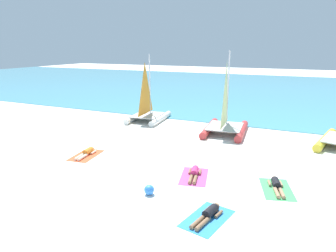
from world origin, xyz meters
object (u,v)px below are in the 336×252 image
at_px(sailboat_white, 148,111).
at_px(sunbather_rightmost, 277,185).
at_px(towel_center_left, 194,176).
at_px(sunbather_center_left, 194,173).
at_px(towel_center_right, 207,218).
at_px(sunbather_center_right, 208,214).
at_px(towel_rightmost, 277,189).
at_px(sailboat_red, 225,122).
at_px(towel_leftmost, 86,155).
at_px(sunbather_leftmost, 87,153).
at_px(beach_ball, 149,190).

bearing_deg(sailboat_white, sunbather_rightmost, -43.88).
relative_size(sailboat_white, towel_center_left, 2.53).
height_order(towel_center_left, sunbather_center_left, sunbather_center_left).
xyz_separation_m(towel_center_right, sunbather_center_right, (0.01, 0.07, 0.13)).
bearing_deg(towel_center_left, sunbather_center_right, -61.96).
bearing_deg(towel_rightmost, sunbather_center_right, -120.56).
bearing_deg(sailboat_red, sailboat_white, 165.28).
height_order(sailboat_white, towel_leftmost, sailboat_white).
bearing_deg(sunbather_center_left, sailboat_white, 115.74).
bearing_deg(sailboat_white, sunbather_center_right, -59.12).
bearing_deg(sunbather_rightmost, towel_leftmost, 165.03).
bearing_deg(sunbather_leftmost, sailboat_red, 43.88).
xyz_separation_m(sunbather_center_left, towel_rightmost, (3.32, 0.16, -0.13)).
bearing_deg(towel_center_left, sunbather_center_left, 103.52).
distance_m(towel_leftmost, towel_rightmost, 9.14).
relative_size(sunbather_leftmost, beach_ball, 4.10).
bearing_deg(towel_center_right, sailboat_red, 101.24).
xyz_separation_m(sailboat_red, sunbather_rightmost, (3.76, -6.73, -0.63)).
xyz_separation_m(towel_rightmost, sunbather_rightmost, (-0.02, 0.06, 0.13)).
distance_m(sailboat_red, towel_center_right, 10.13).
bearing_deg(beach_ball, towel_leftmost, 154.02).
xyz_separation_m(sunbather_leftmost, towel_rightmost, (9.15, -0.01, -0.13)).
height_order(towel_leftmost, sunbather_center_right, sunbather_center_right).
height_order(towel_center_left, sunbather_rightmost, sunbather_rightmost).
xyz_separation_m(sailboat_white, beach_ball, (5.54, -10.22, -0.52)).
height_order(sailboat_white, sunbather_center_left, sailboat_white).
distance_m(sailboat_white, towel_leftmost, 7.91).
bearing_deg(sunbather_leftmost, towel_center_right, -30.78).
bearing_deg(sunbather_leftmost, sunbather_rightmost, -7.40).
distance_m(sailboat_red, sunbather_leftmost, 8.68).
xyz_separation_m(towel_center_left, beach_ball, (-0.97, -2.21, 0.19)).
xyz_separation_m(sailboat_white, towel_center_right, (8.00, -10.90, -0.71)).
distance_m(towel_center_left, sunbather_rightmost, 3.30).
bearing_deg(sailboat_white, towel_leftmost, -90.72).
bearing_deg(sailboat_red, sunbather_center_right, -83.94).
height_order(towel_leftmost, sunbather_rightmost, sunbather_rightmost).
bearing_deg(sunbather_center_right, towel_rightmost, 71.12).
xyz_separation_m(towel_center_right, towel_rightmost, (1.81, 3.11, 0.00)).
height_order(towel_center_left, towel_center_right, same).
bearing_deg(towel_center_right, towel_rightmost, 59.78).
height_order(towel_leftmost, sunbather_leftmost, sunbather_leftmost).
bearing_deg(sunbather_rightmost, sailboat_red, 103.47).
bearing_deg(sunbather_rightmost, towel_rightmost, -90.00).
relative_size(sunbather_center_right, towel_rightmost, 0.82).
bearing_deg(sunbather_center_right, sailboat_white, 138.17).
xyz_separation_m(sailboat_red, sunbather_center_left, (0.46, -6.95, -0.63)).
distance_m(sailboat_white, towel_center_right, 13.54).
bearing_deg(sunbather_rightmost, towel_center_left, 169.22).
bearing_deg(towel_rightmost, sunbather_rightmost, 105.74).
bearing_deg(sailboat_white, beach_ball, -67.15).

